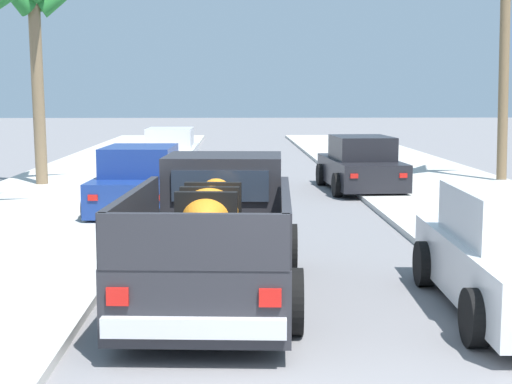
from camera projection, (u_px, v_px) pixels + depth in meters
sidewalk_left at (46, 208)px, 17.69m from camera, size 5.15×60.00×0.12m
sidewalk_right at (480, 206)px, 17.99m from camera, size 5.15×60.00×0.12m
curb_left at (97, 209)px, 17.72m from camera, size 0.16×60.00×0.10m
curb_right at (431, 207)px, 17.96m from camera, size 0.16×60.00×0.10m
pickup_truck at (216, 237)px, 10.13m from camera, size 2.44×5.31×1.80m
car_left_near at (361, 165)px, 21.31m from camera, size 2.19×4.33×1.54m
car_right_near at (170, 152)px, 26.09m from camera, size 2.03×4.26×1.54m
car_right_mid at (141, 182)px, 17.26m from camera, size 2.14×4.31×1.54m
palm_tree_left_fore at (34, 4)px, 21.23m from camera, size 3.86×3.14×6.41m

